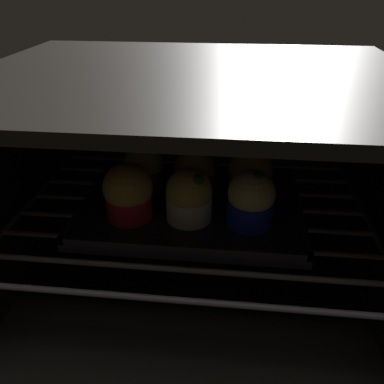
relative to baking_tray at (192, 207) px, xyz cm
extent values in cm
cube|color=black|center=(0.00, -0.08, -15.44)|extent=(59.00, 47.00, 1.50)
cube|color=black|center=(0.00, -0.08, 20.06)|extent=(59.00, 47.00, 1.50)
cube|color=black|center=(0.00, 22.67, 2.31)|extent=(59.00, 1.50, 34.00)
cube|color=black|center=(-28.75, -0.08, 2.31)|extent=(1.50, 47.00, 34.00)
cylinder|color=#4C494C|center=(0.00, -19.08, -1.09)|extent=(54.00, 0.80, 0.80)
cylinder|color=#4C494C|center=(0.00, -13.65, -1.09)|extent=(54.00, 0.80, 0.80)
cylinder|color=#4C494C|center=(0.00, -8.22, -1.09)|extent=(54.00, 0.80, 0.80)
cylinder|color=#4C494C|center=(0.00, -2.79, -1.09)|extent=(54.00, 0.80, 0.80)
cylinder|color=#4C494C|center=(0.00, 2.64, -1.09)|extent=(54.00, 0.80, 0.80)
cylinder|color=#4C494C|center=(0.00, 8.07, -1.09)|extent=(54.00, 0.80, 0.80)
cylinder|color=#4C494C|center=(0.00, 13.49, -1.09)|extent=(54.00, 0.80, 0.80)
cylinder|color=#4C494C|center=(0.00, 18.92, -1.09)|extent=(54.00, 0.80, 0.80)
cylinder|color=#4C494C|center=(-27.00, -0.08, -1.09)|extent=(0.80, 42.00, 0.80)
cylinder|color=#4C494C|center=(27.00, -0.08, -1.09)|extent=(0.80, 42.00, 0.80)
cube|color=black|center=(0.00, 0.00, -0.09)|extent=(33.21, 24.78, 1.20)
cube|color=black|center=(0.00, -11.99, 1.01)|extent=(33.21, 0.80, 1.00)
cube|color=black|center=(0.00, 11.99, 1.01)|extent=(33.21, 0.80, 1.00)
cube|color=black|center=(-16.20, 0.00, 1.01)|extent=(0.80, 24.78, 1.00)
cube|color=black|center=(16.20, 0.00, 1.01)|extent=(0.80, 24.78, 1.00)
cylinder|color=red|center=(-8.70, -4.44, 2.34)|extent=(6.60, 6.60, 3.67)
sphere|color=gold|center=(-8.70, -4.44, 5.39)|extent=(7.18, 7.18, 7.18)
cylinder|color=silver|center=(0.40, -3.95, 2.34)|extent=(6.60, 6.60, 3.67)
sphere|color=gold|center=(0.40, -3.95, 5.08)|extent=(6.62, 6.62, 6.62)
sphere|color=#19511E|center=(1.30, -5.10, 7.37)|extent=(1.79, 1.79, 1.79)
cylinder|color=#1928B7|center=(8.78, -4.21, 2.34)|extent=(6.60, 6.60, 3.67)
sphere|color=#E0CC7A|center=(8.78, -4.21, 5.43)|extent=(6.65, 6.65, 6.65)
sphere|color=#1E6023|center=(9.21, -4.64, 7.68)|extent=(2.31, 2.31, 2.31)
cylinder|color=#7A238C|center=(-8.38, 4.52, 2.34)|extent=(6.60, 6.60, 3.67)
sphere|color=#E0CC7A|center=(-8.38, 4.52, 5.09)|extent=(6.32, 6.32, 6.32)
sphere|color=#19511E|center=(-8.27, 4.36, 6.97)|extent=(2.58, 2.58, 2.58)
cylinder|color=#7A238C|center=(0.30, 4.08, 2.34)|extent=(6.60, 6.60, 3.67)
sphere|color=gold|center=(0.30, 4.08, 4.71)|extent=(6.59, 6.59, 6.59)
sphere|color=#28702D|center=(0.46, 4.40, 6.70)|extent=(2.60, 2.60, 2.60)
cylinder|color=silver|center=(8.82, 4.40, 2.34)|extent=(6.60, 6.60, 3.67)
sphere|color=gold|center=(8.82, 4.40, 4.86)|extent=(7.02, 7.02, 7.02)
sphere|color=#19511E|center=(8.59, 4.12, 7.61)|extent=(1.99, 1.99, 1.99)
camera|label=1|loc=(5.85, -52.99, 32.37)|focal=37.32mm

